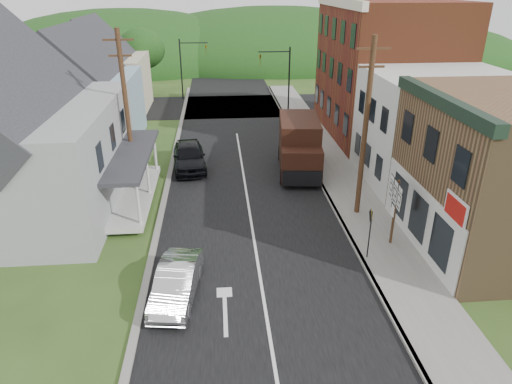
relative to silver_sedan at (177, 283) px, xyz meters
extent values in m
plane|color=#2D4719|center=(3.31, 2.71, -0.68)|extent=(120.00, 120.00, 0.00)
cube|color=black|center=(3.31, 12.71, -0.68)|extent=(9.00, 90.00, 0.02)
cube|color=black|center=(3.31, 29.71, -0.68)|extent=(60.00, 9.00, 0.02)
cube|color=slate|center=(9.21, 10.71, -0.60)|extent=(2.80, 55.00, 0.15)
cube|color=slate|center=(7.86, 10.71, -0.60)|extent=(0.20, 55.00, 0.15)
cube|color=slate|center=(-1.34, 10.71, -0.62)|extent=(0.30, 55.00, 0.12)
cube|color=silver|center=(14.61, 10.21, 2.57)|extent=(8.00, 7.00, 6.50)
cube|color=brown|center=(14.61, 19.71, 4.32)|extent=(8.00, 12.00, 10.00)
cube|color=#939598|center=(-8.69, 8.71, 2.07)|extent=(10.00, 12.00, 5.50)
cube|color=#7B97A8|center=(-7.69, 19.71, 1.82)|extent=(7.00, 8.00, 5.00)
cube|color=beige|center=(-8.19, 28.71, 1.82)|extent=(7.00, 8.00, 5.00)
cylinder|color=#472D19|center=(8.91, 6.21, 3.82)|extent=(0.26, 0.26, 9.00)
cube|color=#472D19|center=(8.91, 6.21, 7.72)|extent=(1.60, 0.10, 0.10)
cube|color=#472D19|center=(8.91, 6.21, 6.92)|extent=(1.20, 0.10, 0.10)
cylinder|color=#472D19|center=(-3.19, 10.71, 3.82)|extent=(0.26, 0.26, 9.00)
cube|color=#472D19|center=(-3.19, 10.71, 7.72)|extent=(1.60, 0.10, 0.10)
cube|color=#472D19|center=(-3.19, 10.71, 6.92)|extent=(1.20, 0.10, 0.10)
cylinder|color=black|center=(8.31, 26.21, 2.32)|extent=(0.14, 0.14, 6.00)
cylinder|color=black|center=(6.91, 26.21, 4.92)|extent=(2.80, 0.10, 0.10)
imported|color=olive|center=(5.71, 26.21, 4.22)|extent=(0.16, 0.20, 1.00)
cylinder|color=black|center=(-1.69, 33.21, 2.32)|extent=(0.14, 0.14, 6.00)
cylinder|color=black|center=(-0.29, 33.21, 4.92)|extent=(2.80, 0.10, 0.10)
imported|color=olive|center=(0.91, 33.21, 4.22)|extent=(0.16, 0.20, 1.00)
cylinder|color=#382616|center=(-5.69, 34.71, 1.28)|extent=(0.36, 0.36, 3.92)
ellipsoid|color=#103511|center=(-5.69, 34.71, 4.22)|extent=(4.80, 4.80, 4.08)
ellipsoid|color=#103511|center=(3.31, 57.71, -0.68)|extent=(90.00, 30.00, 16.00)
imported|color=silver|center=(0.00, 0.00, 0.00)|extent=(1.97, 4.26, 1.35)
imported|color=black|center=(-0.13, 13.50, 0.17)|extent=(2.46, 5.14, 1.70)
cube|color=black|center=(6.94, 12.95, 1.15)|extent=(2.89, 4.84, 3.03)
cube|color=black|center=(6.64, 10.25, 0.63)|extent=(2.57, 1.92, 1.99)
cube|color=black|center=(6.67, 10.45, 1.47)|extent=(2.32, 1.48, 0.05)
cube|color=black|center=(6.55, 9.36, 0.11)|extent=(2.30, 0.40, 0.94)
cylinder|color=black|center=(5.56, 10.47, -0.21)|extent=(0.39, 0.97, 0.94)
cylinder|color=black|center=(7.75, 10.23, -0.21)|extent=(0.39, 0.97, 0.94)
cylinder|color=black|center=(6.02, 14.63, -0.21)|extent=(0.39, 0.97, 0.94)
cylinder|color=black|center=(8.20, 14.39, -0.21)|extent=(0.39, 0.97, 0.94)
cube|color=#472D19|center=(9.56, 3.00, 1.05)|extent=(0.11, 0.11, 3.15)
cube|color=black|center=(9.50, 3.00, 2.04)|extent=(0.20, 1.80, 0.07)
cube|color=white|center=(9.41, 2.38, 2.45)|extent=(0.06, 0.50, 0.20)
cube|color=white|center=(9.41, 2.38, 2.04)|extent=(0.07, 0.54, 0.50)
cube|color=white|center=(9.41, 2.38, 1.64)|extent=(0.06, 0.50, 0.25)
cube|color=white|center=(9.47, 3.01, 2.45)|extent=(0.06, 0.50, 0.20)
cube|color=white|center=(9.47, 3.01, 2.04)|extent=(0.07, 0.54, 0.50)
cube|color=white|center=(9.47, 3.01, 1.64)|extent=(0.06, 0.50, 0.25)
cube|color=white|center=(9.52, 3.64, 2.45)|extent=(0.06, 0.50, 0.20)
cube|color=white|center=(9.52, 3.64, 2.04)|extent=(0.07, 0.54, 0.50)
cube|color=white|center=(9.52, 3.64, 1.64)|extent=(0.06, 0.50, 0.25)
cube|color=white|center=(9.47, 3.01, 1.14)|extent=(0.06, 0.41, 0.50)
cylinder|color=black|center=(8.11, 1.91, 0.60)|extent=(0.06, 0.06, 2.25)
cube|color=black|center=(8.05, 1.91, 1.54)|extent=(0.11, 0.66, 0.66)
cube|color=yellow|center=(8.06, 1.91, 1.54)|extent=(0.11, 0.59, 0.60)
camera|label=1|loc=(1.78, -14.57, 10.46)|focal=32.00mm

